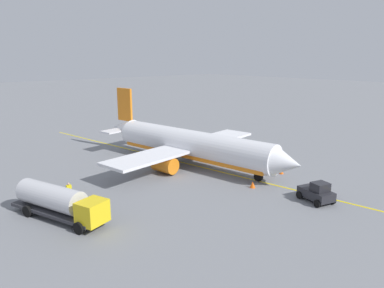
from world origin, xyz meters
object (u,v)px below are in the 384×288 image
object	(u,v)px
safety_cone_wingtip	(253,185)
airplane	(189,145)
pushback_tug	(317,193)
refueling_worker	(69,191)
fuel_tanker	(59,201)
safety_cone_nose	(281,171)

from	to	relation	value
safety_cone_wingtip	airplane	bearing A→B (deg)	176.10
pushback_tug	refueling_worker	world-z (taller)	pushback_tug
airplane	fuel_tanker	bearing A→B (deg)	-75.72
pushback_tug	safety_cone_wingtip	world-z (taller)	pushback_tug
safety_cone_nose	safety_cone_wingtip	size ratio (longest dim) A/B	0.89
airplane	refueling_worker	distance (m)	18.05
safety_cone_wingtip	fuel_tanker	bearing A→B (deg)	-108.48
airplane	safety_cone_nose	xyz separation A→B (m)	(11.14, 6.03, -2.45)
fuel_tanker	refueling_worker	bearing A→B (deg)	147.29
fuel_tanker	safety_cone_nose	bearing A→B (deg)	77.67
refueling_worker	safety_cone_nose	size ratio (longest dim) A/B	2.63
fuel_tanker	safety_cone_wingtip	size ratio (longest dim) A/B	15.03
fuel_tanker	safety_cone_nose	size ratio (longest dim) A/B	16.90
refueling_worker	safety_cone_nose	distance (m)	26.06
pushback_tug	refueling_worker	bearing A→B (deg)	-134.05
pushback_tug	safety_cone_wingtip	distance (m)	7.32
safety_cone_nose	safety_cone_wingtip	world-z (taller)	safety_cone_wingtip
fuel_tanker	refueling_worker	distance (m)	5.31
safety_cone_nose	safety_cone_wingtip	xyz separation A→B (m)	(0.81, -6.84, 0.04)
safety_cone_wingtip	safety_cone_nose	bearing A→B (deg)	96.73
airplane	fuel_tanker	xyz separation A→B (m)	(5.28, -20.75, -1.04)
pushback_tug	fuel_tanker	bearing A→B (deg)	-122.49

